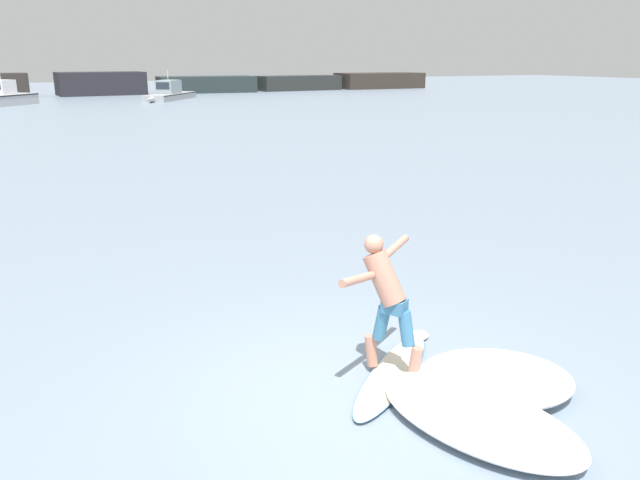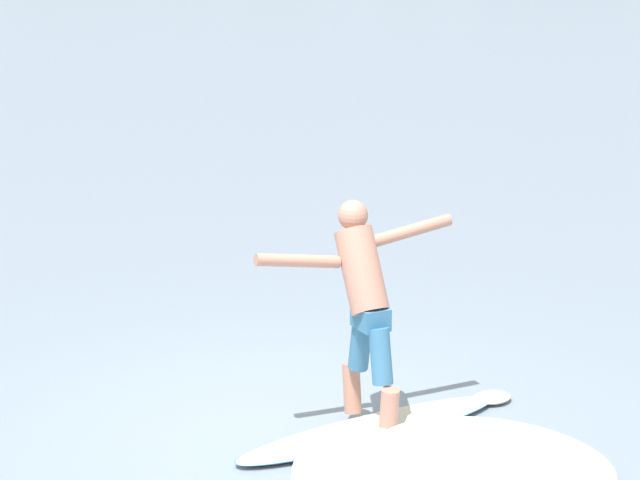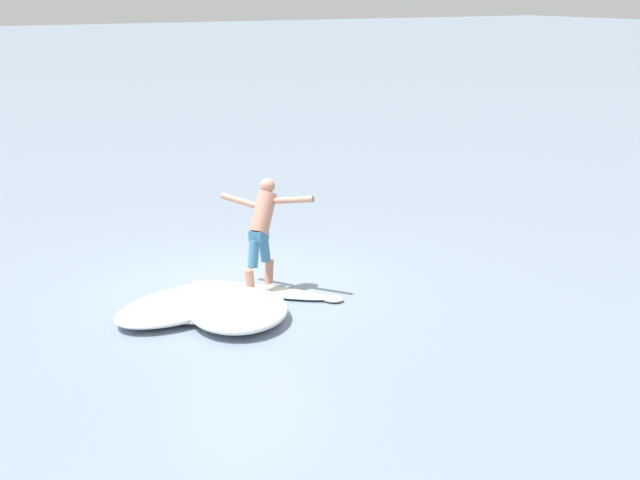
# 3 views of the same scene
# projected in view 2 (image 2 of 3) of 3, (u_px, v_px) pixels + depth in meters

# --- Properties ---
(ground_plane) EXTENTS (200.00, 200.00, 0.00)m
(ground_plane) POSITION_uv_depth(u_px,v_px,m) (295.00, 430.00, 11.08)
(ground_plane) COLOR #7D8FA2
(surfboard) EXTENTS (2.11, 1.86, 0.21)m
(surfboard) POSITION_uv_depth(u_px,v_px,m) (374.00, 428.00, 11.02)
(surfboard) COLOR beige
(surfboard) RESTS_ON ground
(surfer) EXTENTS (1.37, 1.01, 1.62)m
(surfer) POSITION_uv_depth(u_px,v_px,m) (363.00, 295.00, 10.83)
(surfer) COLOR tan
(surfer) RESTS_ON surfboard
(wave_foam_beside) EXTENTS (2.15, 2.00, 0.30)m
(wave_foam_beside) POSITION_uv_depth(u_px,v_px,m) (491.00, 462.00, 10.14)
(wave_foam_beside) COLOR white
(wave_foam_beside) RESTS_ON ground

